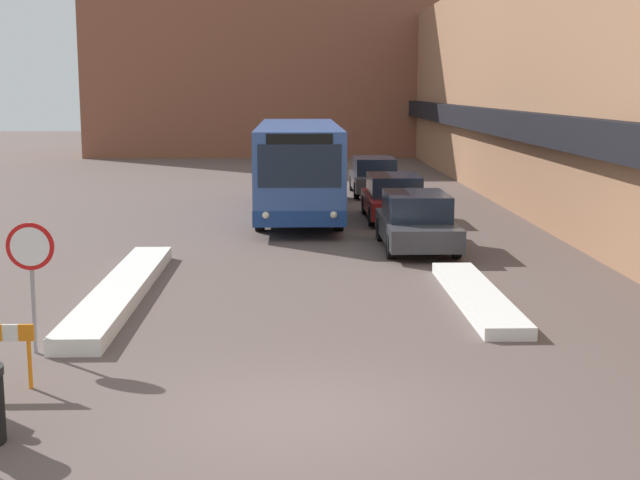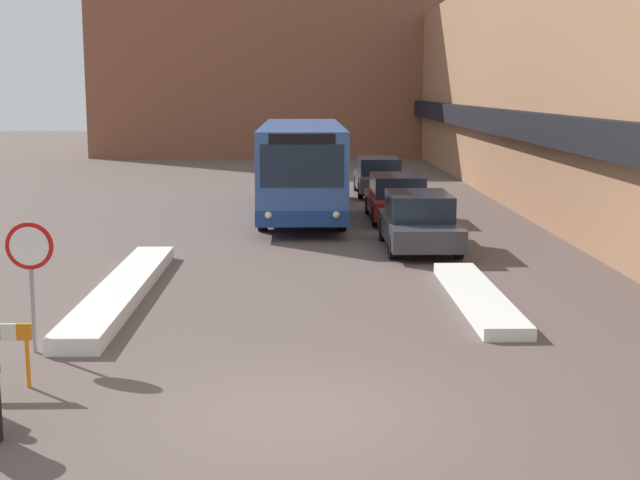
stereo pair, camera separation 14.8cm
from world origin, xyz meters
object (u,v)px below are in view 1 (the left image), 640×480
Objects in this scene: city_bus at (299,166)px; parked_car_middle at (394,197)px; stop_sign at (31,260)px; parked_car_back at (374,176)px; parked_car_front at (416,221)px.

city_bus is 3.44m from parked_car_middle.
parked_car_back is at bearing 71.14° from stop_sign.
parked_car_back is (-0.00, 7.04, 0.02)m from parked_car_middle.
city_bus is at bearing 159.32° from parked_car_middle.
city_bus is 2.55× the size of parked_car_back.
parked_car_middle is (0.00, 5.42, -0.02)m from parked_car_front.
parked_car_back is at bearing 90.00° from parked_car_middle.
stop_sign is at bearing -105.26° from city_bus.
stop_sign is at bearing -108.86° from parked_car_back.
stop_sign reaches higher than parked_car_back.
city_bus reaches higher than parked_car_middle.
parked_car_front is 11.96m from stop_sign.
parked_car_front is 1.00× the size of parked_car_back.
parked_car_front is 2.05× the size of stop_sign.
parked_car_back is 23.04m from stop_sign.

